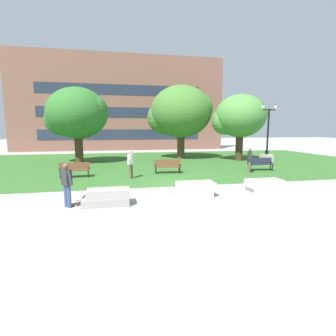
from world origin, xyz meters
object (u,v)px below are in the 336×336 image
object	(u,v)px
park_bench_near_right	(74,169)
person_bystander_far_lawn	(250,159)
park_bench_near_left	(168,165)
lamp_post_center	(267,153)
concrete_block_center	(107,197)
park_bench_far_left	(260,163)
concrete_block_right	(266,187)
person_skateboarder	(67,183)
skateboard	(80,203)
concrete_block_left	(193,190)
person_bystander_near_lawn	(131,163)

from	to	relation	value
park_bench_near_right	person_bystander_far_lawn	distance (m)	11.41
park_bench_near_left	person_bystander_far_lawn	bearing A→B (deg)	-10.43
park_bench_near_left	lamp_post_center	bearing A→B (deg)	13.98
concrete_block_center	park_bench_near_right	xyz separation A→B (m)	(-2.11, 6.45, 0.23)
park_bench_far_left	lamp_post_center	xyz separation A→B (m)	(1.95, 2.32, 0.49)
concrete_block_right	lamp_post_center	size ratio (longest dim) A/B	0.38
concrete_block_center	park_bench_near_right	bearing A→B (deg)	108.14
concrete_block_right	park_bench_near_right	distance (m)	11.07
person_skateboarder	lamp_post_center	bearing A→B (deg)	32.72
concrete_block_center	skateboard	world-z (taller)	concrete_block_center
concrete_block_left	concrete_block_right	size ratio (longest dim) A/B	1.02
concrete_block_center	person_skateboarder	xyz separation A→B (m)	(-1.47, -0.01, 0.66)
skateboard	lamp_post_center	bearing A→B (deg)	32.81
concrete_block_right	park_bench_near_left	bearing A→B (deg)	118.46
concrete_block_left	park_bench_far_left	xyz separation A→B (m)	(6.87, 6.06, 0.23)
person_bystander_far_lawn	concrete_block_center	bearing A→B (deg)	-147.95
lamp_post_center	person_bystander_near_lawn	bearing A→B (deg)	-162.26
concrete_block_left	person_bystander_near_lawn	bearing A→B (deg)	117.12
park_bench_near_right	park_bench_far_left	size ratio (longest dim) A/B	0.99
lamp_post_center	skateboard	bearing A→B (deg)	-147.19
concrete_block_center	park_bench_far_left	size ratio (longest dim) A/B	0.99
park_bench_far_left	concrete_block_left	bearing A→B (deg)	-138.57
concrete_block_left	park_bench_near_left	distance (m)	6.21
park_bench_near_left	person_bystander_near_lawn	size ratio (longest dim) A/B	1.07
concrete_block_center	person_skateboarder	bearing A→B (deg)	-179.44
park_bench_near_left	lamp_post_center	distance (m)	9.00
concrete_block_right	park_bench_far_left	size ratio (longest dim) A/B	1.02
park_bench_far_left	person_bystander_far_lawn	xyz separation A→B (m)	(-1.31, -0.86, 0.44)
concrete_block_center	park_bench_near_left	xyz separation A→B (m)	(3.81, 6.81, 0.23)
person_bystander_near_lawn	person_bystander_far_lawn	size ratio (longest dim) A/B	1.00
concrete_block_right	park_bench_near_right	world-z (taller)	park_bench_near_right
park_bench_near_right	lamp_post_center	world-z (taller)	lamp_post_center
skateboard	park_bench_far_left	size ratio (longest dim) A/B	0.53
skateboard	park_bench_near_right	bearing A→B (deg)	99.60
lamp_post_center	concrete_block_center	bearing A→B (deg)	-144.38
person_bystander_near_lawn	lamp_post_center	bearing A→B (deg)	17.74
concrete_block_left	concrete_block_right	distance (m)	3.51
concrete_block_center	skateboard	size ratio (longest dim) A/B	1.87
skateboard	park_bench_near_left	size ratio (longest dim) A/B	0.54
person_bystander_near_lawn	person_bystander_far_lawn	world-z (taller)	same
concrete_block_center	lamp_post_center	size ratio (longest dim) A/B	0.37
park_bench_far_left	person_bystander_near_lawn	xyz separation A→B (m)	(-9.31, -1.28, 0.44)
concrete_block_right	park_bench_near_left	xyz separation A→B (m)	(-3.42, 6.30, 0.23)
concrete_block_left	park_bench_near_right	bearing A→B (deg)	134.90
concrete_block_right	park_bench_near_right	size ratio (longest dim) A/B	1.03
park_bench_near_left	lamp_post_center	size ratio (longest dim) A/B	0.37
concrete_block_right	person_bystander_near_lawn	xyz separation A→B (m)	(-5.96, 4.87, 0.68)
person_skateboarder	park_bench_near_right	distance (m)	6.51
skateboard	person_bystander_far_lawn	bearing A→B (deg)	28.42
skateboard	concrete_block_center	bearing A→B (deg)	-11.46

